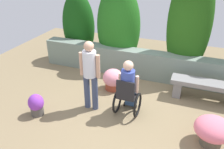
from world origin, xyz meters
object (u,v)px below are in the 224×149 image
person_in_wheelchair (128,89)px  flower_pot_purple_near (36,105)px  person_standing_companion (90,72)px  flower_pot_red_accent (113,79)px  flower_pot_terracotta_by_wall (213,130)px  stone_bench (205,88)px

person_in_wheelchair → flower_pot_purple_near: size_ratio=2.55×
person_standing_companion → flower_pot_purple_near: person_standing_companion is taller
person_in_wheelchair → flower_pot_red_accent: person_in_wheelchair is taller
person_standing_companion → flower_pot_terracotta_by_wall: bearing=-4.7°
person_standing_companion → flower_pot_red_accent: bearing=81.3°
person_standing_companion → flower_pot_terracotta_by_wall: (2.66, -0.26, -0.64)m
flower_pot_purple_near → flower_pot_terracotta_by_wall: 3.72m
stone_bench → flower_pot_red_accent: 2.31m
flower_pot_terracotta_by_wall → flower_pot_red_accent: size_ratio=1.23×
person_standing_companion → flower_pot_red_accent: person_standing_companion is taller
stone_bench → flower_pot_purple_near: 4.02m
flower_pot_terracotta_by_wall → person_standing_companion: bearing=174.4°
stone_bench → flower_pot_purple_near: flower_pot_purple_near is taller
stone_bench → flower_pot_purple_near: size_ratio=3.12×
stone_bench → flower_pot_terracotta_by_wall: size_ratio=2.29×
person_in_wheelchair → flower_pot_purple_near: (-1.89, -0.81, -0.36)m
stone_bench → flower_pot_red_accent: size_ratio=2.83×
stone_bench → person_in_wheelchair: bearing=-143.5°
flower_pot_red_accent → person_in_wheelchair: bearing=-51.8°
person_in_wheelchair → flower_pot_red_accent: (-0.69, 0.87, -0.33)m
flower_pot_red_accent → stone_bench: bearing=7.6°
person_in_wheelchair → flower_pot_terracotta_by_wall: person_in_wheelchair is taller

